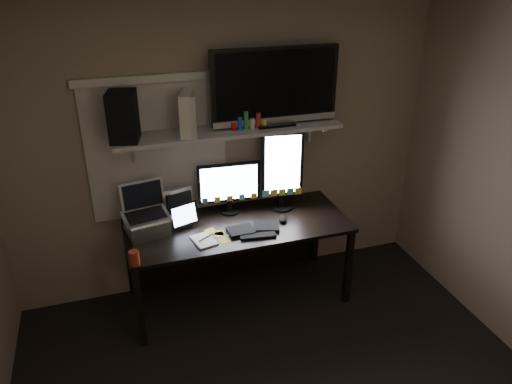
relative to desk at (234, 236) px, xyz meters
name	(u,v)px	position (x,y,z in m)	size (l,w,h in m)	color
ceiling	(326,14)	(0.00, -1.55, 1.95)	(3.60, 3.60, 0.00)	silver
back_wall	(224,149)	(0.00, 0.25, 0.70)	(3.60, 3.60, 0.00)	#806F5C
window_blinds	(158,151)	(-0.55, 0.24, 0.75)	(1.10, 0.02, 1.10)	beige
desk	(234,236)	(0.00, 0.00, 0.00)	(1.80, 0.75, 0.73)	black
wall_shelf	(229,131)	(0.00, 0.08, 0.91)	(1.80, 0.35, 0.03)	#A6A6A1
monitor_landscape	(229,188)	(-0.01, 0.10, 0.40)	(0.52, 0.05, 0.46)	black
monitor_portrait	(282,170)	(0.44, 0.04, 0.53)	(0.35, 0.07, 0.70)	black
keyboard	(254,229)	(0.09, -0.25, 0.19)	(0.43, 0.17, 0.03)	black
mouse	(283,219)	(0.37, -0.19, 0.20)	(0.07, 0.10, 0.04)	black
notepad	(204,240)	(-0.32, -0.29, 0.18)	(0.15, 0.21, 0.01)	white
tablet	(184,216)	(-0.42, -0.04, 0.28)	(0.24, 0.10, 0.21)	black
file_sorter	(178,205)	(-0.44, 0.11, 0.31)	(0.21, 0.09, 0.26)	black
laptop	(145,212)	(-0.72, -0.05, 0.37)	(0.35, 0.28, 0.39)	#BABBBF
cup	(134,258)	(-0.85, -0.45, 0.23)	(0.07, 0.07, 0.11)	maroon
sticky_notes	(223,234)	(-0.15, -0.24, 0.18)	(0.33, 0.24, 0.00)	yellow
tv	(275,87)	(0.37, 0.07, 1.23)	(1.01, 0.18, 0.61)	black
game_console	(187,113)	(-0.33, 0.06, 1.09)	(0.08, 0.27, 0.32)	beige
speaker	(123,116)	(-0.79, 0.06, 1.11)	(0.20, 0.24, 0.36)	black
bottles	(249,120)	(0.15, 0.03, 1.00)	(0.23, 0.05, 0.14)	#A50F0C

